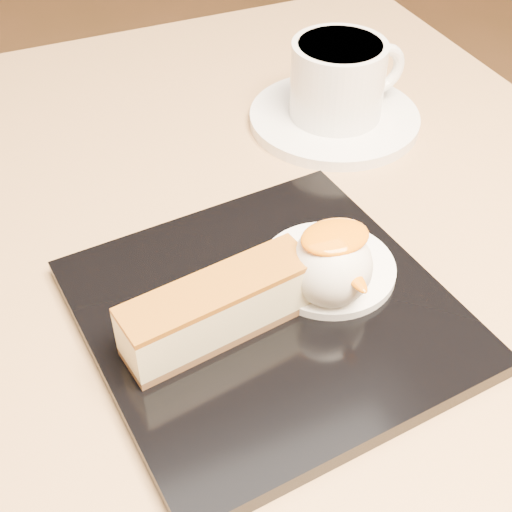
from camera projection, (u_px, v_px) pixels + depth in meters
name	position (u px, v px, depth m)	size (l,w,h in m)	color
table	(177.00, 430.00, 0.58)	(0.80, 0.80, 0.72)	black
dessert_plate	(268.00, 315.00, 0.46)	(0.22, 0.22, 0.01)	black
cheesecake	(219.00, 308.00, 0.42)	(0.12, 0.05, 0.04)	brown
cream_smear	(328.00, 268.00, 0.47)	(0.09, 0.09, 0.01)	white
ice_cream_scoop	(331.00, 266.00, 0.44)	(0.05, 0.05, 0.05)	white
mango_sauce	(335.00, 237.00, 0.43)	(0.04, 0.03, 0.01)	orange
mint_sprig	(273.00, 253.00, 0.48)	(0.03, 0.02, 0.00)	#2A8033
saucer	(334.00, 118.00, 0.63)	(0.15, 0.15, 0.01)	white
coffee_cup	(340.00, 78.00, 0.61)	(0.11, 0.08, 0.07)	white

